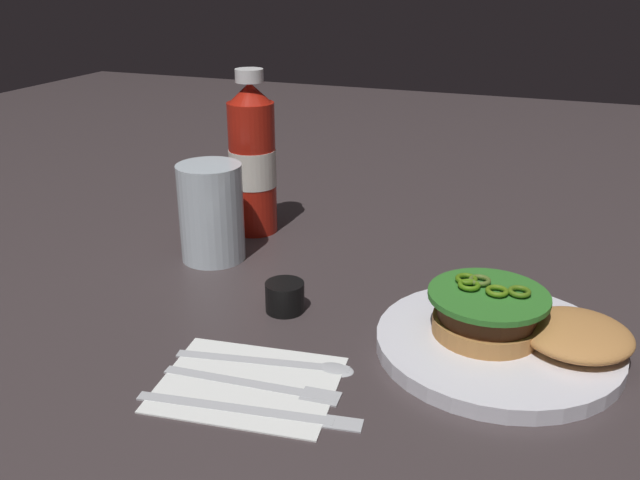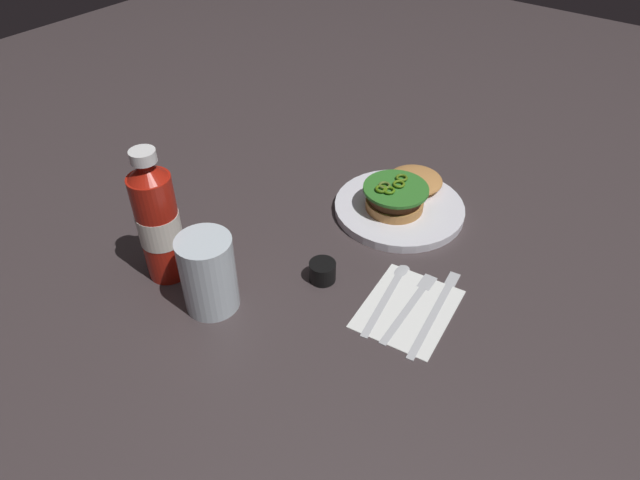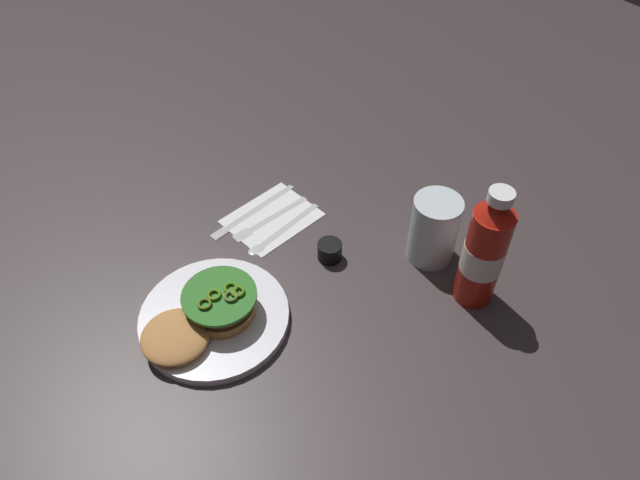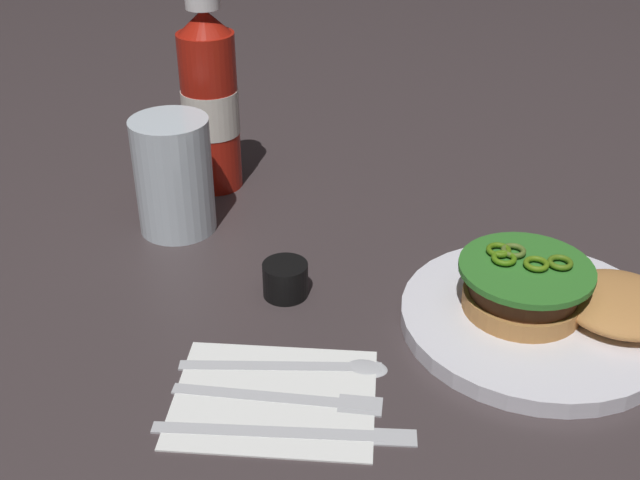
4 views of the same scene
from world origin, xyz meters
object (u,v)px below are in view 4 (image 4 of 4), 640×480
Objects in this scene: ketchup_bottle at (210,103)px; napkin at (274,397)px; water_glass at (174,176)px; spoon_utensil at (313,363)px; fork_utensil at (296,396)px; burger_sandwich at (559,293)px; dinner_plate at (535,319)px; condiment_cup at (285,279)px; butter_knife at (301,430)px.

ketchup_bottle is 1.43× the size of napkin.
water_glass reaches higher than spoon_utensil.
napkin is 0.94× the size of fork_utensil.
spoon_utensil is (-0.21, -0.11, -0.03)m from burger_sandwich.
spoon_utensil is at bearing 83.49° from fork_utensil.
napkin is (-0.23, -0.15, -0.03)m from burger_sandwich.
dinner_plate is 5.53× the size of condiment_cup.
burger_sandwich is 0.86× the size of ketchup_bottle.
ketchup_bottle reaches higher than napkin.
burger_sandwich is at bearing 0.64° from condiment_cup.
condiment_cup is at bearing -179.36° from burger_sandwich.
water_glass is at bearing 166.02° from burger_sandwich.
fork_utensil is (0.02, 0.00, 0.00)m from napkin.
spoon_utensil is (0.19, -0.32, -0.10)m from ketchup_bottle.
ketchup_bottle reaches higher than water_glass.
butter_knife is (0.21, -0.29, -0.06)m from water_glass.
burger_sandwich is 0.26m from fork_utensil.
fork_utensil reaches higher than napkin.
burger_sandwich is 4.53× the size of condiment_cup.
butter_knife reaches higher than napkin.
ketchup_bottle is (-0.38, 0.22, 0.10)m from dinner_plate.
water_glass is at bearing 164.53° from dinner_plate.
burger_sandwich is 1.22× the size of napkin.
condiment_cup is (0.15, -0.10, -0.05)m from water_glass.
spoon_utensil is at bearing -152.62° from burger_sandwich.
fork_utensil is 0.98× the size of spoon_utensil.
napkin is 0.05m from spoon_utensil.
butter_knife is (0.20, -0.40, -0.10)m from ketchup_bottle.
burger_sandwich is 0.42m from water_glass.
butter_knife is at bearing -134.92° from dinner_plate.
butter_knife is at bearing -48.99° from napkin.
water_glass reaches higher than fork_utensil.
condiment_cup reaches higher than dinner_plate.
butter_knife is at bearing -136.70° from burger_sandwich.
napkin is at bearing -64.90° from ketchup_bottle.
butter_knife is at bearing -63.26° from ketchup_bottle.
dinner_plate is 0.24m from fork_utensil.
condiment_cup is at bearing -34.72° from water_glass.
ketchup_bottle is 0.42m from fork_utensil.
water_glass reaches higher than dinner_plate.
ketchup_bottle is at bearing 123.59° from condiment_cup.
spoon_utensil is (-0.01, 0.08, 0.00)m from butter_knife.
napkin is at bearing -117.31° from spoon_utensil.
dinner_plate is 0.03m from burger_sandwich.
dinner_plate is 0.41m from water_glass.
dinner_plate reaches higher than napkin.
burger_sandwich is (0.02, 0.01, 0.03)m from dinner_plate.
ketchup_bottle is 0.46m from butter_knife.
dinner_plate is 0.21m from spoon_utensil.
condiment_cup is 0.19m from butter_knife.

